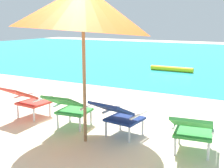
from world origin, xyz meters
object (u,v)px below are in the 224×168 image
swim_buoy (172,69)px  beach_umbrella_center (83,9)px  lounge_chair_near_left (69,107)px  lounge_chair_far_right (193,129)px  lounge_chair_near_right (119,114)px  lounge_chair_far_left (26,99)px

swim_buoy → beach_umbrella_center: (0.85, -7.01, 1.91)m
lounge_chair_near_left → beach_umbrella_center: bearing=-30.0°
swim_buoy → lounge_chair_near_left: lounge_chair_near_left is taller
lounge_chair_near_left → lounge_chair_far_right: 2.11m
lounge_chair_far_right → beach_umbrella_center: beach_umbrella_center is taller
lounge_chair_near_left → beach_umbrella_center: 1.71m
lounge_chair_far_right → swim_buoy: bearing=109.8°
swim_buoy → lounge_chair_near_right: bearing=-79.3°
lounge_chair_near_left → lounge_chair_far_right: same height
lounge_chair_near_right → lounge_chair_far_right: (1.17, -0.08, 0.00)m
swim_buoy → lounge_chair_near_right: 6.80m
lounge_chair_near_left → lounge_chair_near_right: same height
lounge_chair_far_left → lounge_chair_near_left: bearing=-3.1°
lounge_chair_near_right → lounge_chair_far_right: same height
lounge_chair_far_left → lounge_chair_near_right: size_ratio=0.98×
swim_buoy → lounge_chair_near_right: lounge_chair_near_right is taller
swim_buoy → beach_umbrella_center: 7.31m
lounge_chair_far_left → lounge_chair_near_left: size_ratio=0.98×
swim_buoy → beach_umbrella_center: bearing=-83.1°
lounge_chair_far_right → beach_umbrella_center: 2.27m
lounge_chair_far_left → lounge_chair_near_left: same height
beach_umbrella_center → lounge_chair_near_left: bearing=150.0°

